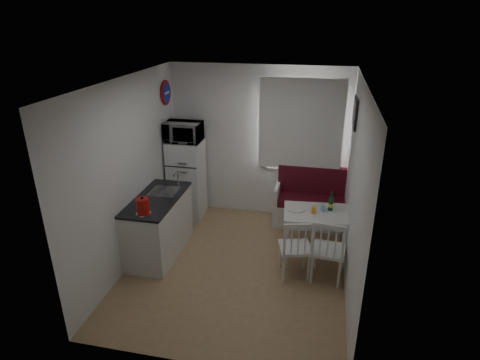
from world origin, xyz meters
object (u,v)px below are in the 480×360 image
object	(u,v)px
wine_bottle	(331,201)
chair_right	(329,245)
bench	(315,207)
fridge	(187,179)
chair_left	(295,243)
dining_table	(317,217)
kettle	(143,206)
microwave	(183,132)
kitchen_counter	(159,225)

from	to	relation	value
wine_bottle	chair_right	bearing A→B (deg)	-90.00
bench	wine_bottle	distance (m)	1.01
chair_right	fridge	bearing A→B (deg)	154.21
bench	chair_left	size ratio (longest dim) A/B	2.72
dining_table	kettle	xyz separation A→B (m)	(-2.22, -0.95, 0.41)
wine_bottle	chair_left	bearing A→B (deg)	-119.67
microwave	kettle	bearing A→B (deg)	-89.01
kitchen_counter	dining_table	size ratio (longest dim) A/B	1.33
kitchen_counter	microwave	world-z (taller)	microwave
kitchen_counter	bench	xyz separation A→B (m)	(2.23, 1.36, -0.13)
kettle	wine_bottle	bearing A→B (deg)	23.69
kitchen_counter	chair_right	size ratio (longest dim) A/B	2.64
microwave	wine_bottle	xyz separation A→B (m)	(2.43, -0.68, -0.69)
microwave	kettle	xyz separation A→B (m)	(0.03, -1.73, -0.51)
wine_bottle	bench	bearing A→B (deg)	104.88
wine_bottle	kettle	bearing A→B (deg)	-156.31
chair_right	bench	bearing A→B (deg)	103.68
dining_table	chair_right	world-z (taller)	chair_right
microwave	chair_left	bearing A→B (deg)	-35.77
kitchen_counter	microwave	size ratio (longest dim) A/B	2.23
kitchen_counter	microwave	xyz separation A→B (m)	(0.02, 1.19, 1.08)
fridge	kettle	size ratio (longest dim) A/B	5.22
dining_table	wine_bottle	distance (m)	0.31
kitchen_counter	kettle	distance (m)	0.79
kettle	wine_bottle	xyz separation A→B (m)	(2.40, 1.05, -0.19)
bench	microwave	xyz separation A→B (m)	(-2.21, -0.16, 1.22)
kettle	chair_left	bearing A→B (deg)	8.44
bench	chair_left	bearing A→B (deg)	-97.51
bench	kettle	bearing A→B (deg)	-139.01
kitchen_counter	fridge	size ratio (longest dim) A/B	0.96
chair_left	dining_table	bearing A→B (deg)	54.89
kitchen_counter	chair_right	bearing A→B (deg)	-5.80
bench	chair_left	xyz separation A→B (m)	(-0.21, -1.60, 0.22)
fridge	wine_bottle	xyz separation A→B (m)	(2.43, -0.73, 0.16)
dining_table	chair_left	xyz separation A→B (m)	(-0.25, -0.66, -0.08)
kitchen_counter	kettle	xyz separation A→B (m)	(0.05, -0.54, 0.58)
chair_left	kitchen_counter	bearing A→B (deg)	158.70
microwave	kettle	distance (m)	1.80
wine_bottle	dining_table	bearing A→B (deg)	-151.44
microwave	wine_bottle	size ratio (longest dim) A/B	2.06
kitchen_counter	chair_left	distance (m)	2.03
dining_table	chair_right	distance (m)	0.69
kitchen_counter	chair_left	xyz separation A→B (m)	(2.02, -0.24, 0.09)
kitchen_counter	wine_bottle	xyz separation A→B (m)	(2.45, 0.52, 0.39)
bench	wine_bottle	world-z (taller)	wine_bottle
chair_right	microwave	world-z (taller)	microwave
bench	chair_right	xyz separation A→B (m)	(0.22, -1.60, 0.25)
kitchen_counter	wine_bottle	size ratio (longest dim) A/B	4.58
kitchen_counter	fridge	distance (m)	1.27
kitchen_counter	bench	bearing A→B (deg)	31.34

